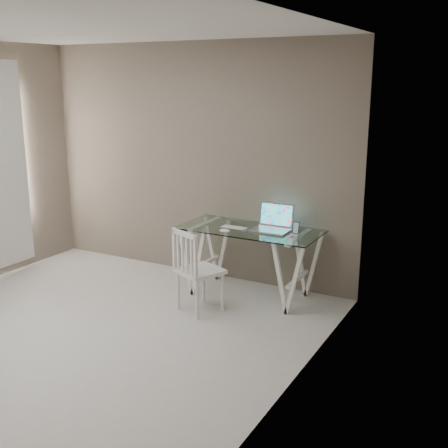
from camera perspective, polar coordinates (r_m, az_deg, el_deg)
The scene contains 7 objects.
room at distance 4.84m, azimuth -17.64°, elevation 7.11°, with size 4.50×4.52×2.71m.
desk at distance 6.04m, azimuth 2.61°, elevation -3.83°, with size 1.50×0.70×0.75m.
chair at distance 5.57m, azimuth -3.04°, elevation -4.42°, with size 0.52×0.52×0.87m.
laptop at distance 5.91m, azimuth 5.00°, elevation 0.03°, with size 0.39×0.32×0.27m.
keyboard at distance 5.97m, azimuth 1.00°, elevation -0.37°, with size 0.29×0.12×0.01m, color silver.
mouse at distance 5.79m, azimuth 0.06°, elevation -0.69°, with size 0.12×0.07×0.04m, color white.
phone_dock at distance 5.72m, azimuth 7.29°, elevation -0.78°, with size 0.08×0.08×0.14m.
Camera 1 is at (3.40, -3.32, 2.29)m, focal length 45.00 mm.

